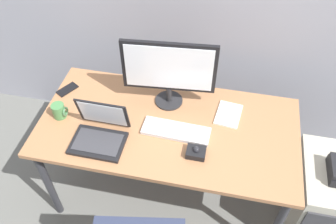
{
  "coord_description": "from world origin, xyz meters",
  "views": [
    {
      "loc": [
        0.29,
        -1.4,
        2.4
      ],
      "look_at": [
        0.0,
        0.0,
        0.87
      ],
      "focal_mm": 37.87,
      "sensor_mm": 36.0,
      "label": 1
    }
  ],
  "objects_px": {
    "laptop": "(100,132)",
    "paper_notepad": "(228,114)",
    "coffee_mug": "(59,111)",
    "monitor_main": "(169,70)",
    "cell_phone": "(67,89)",
    "file_cabinet": "(325,199)",
    "keyboard": "(176,131)",
    "trackball_mouse": "(196,152)"
  },
  "relations": [
    {
      "from": "keyboard",
      "to": "trackball_mouse",
      "type": "xyz_separation_m",
      "value": [
        0.14,
        -0.14,
        0.01
      ]
    },
    {
      "from": "file_cabinet",
      "to": "paper_notepad",
      "type": "distance_m",
      "value": 0.86
    },
    {
      "from": "monitor_main",
      "to": "paper_notepad",
      "type": "bearing_deg",
      "value": -6.12
    },
    {
      "from": "keyboard",
      "to": "trackball_mouse",
      "type": "bearing_deg",
      "value": -44.6
    },
    {
      "from": "keyboard",
      "to": "paper_notepad",
      "type": "xyz_separation_m",
      "value": [
        0.3,
        0.21,
        -0.01
      ]
    },
    {
      "from": "paper_notepad",
      "to": "file_cabinet",
      "type": "bearing_deg",
      "value": -16.27
    },
    {
      "from": "file_cabinet",
      "to": "cell_phone",
      "type": "relative_size",
      "value": 4.33
    },
    {
      "from": "laptop",
      "to": "monitor_main",
      "type": "bearing_deg",
      "value": 49.05
    },
    {
      "from": "coffee_mug",
      "to": "cell_phone",
      "type": "distance_m",
      "value": 0.24
    },
    {
      "from": "monitor_main",
      "to": "paper_notepad",
      "type": "height_order",
      "value": "monitor_main"
    },
    {
      "from": "file_cabinet",
      "to": "monitor_main",
      "type": "relative_size",
      "value": 1.07
    },
    {
      "from": "laptop",
      "to": "trackball_mouse",
      "type": "distance_m",
      "value": 0.57
    },
    {
      "from": "file_cabinet",
      "to": "keyboard",
      "type": "height_order",
      "value": "keyboard"
    },
    {
      "from": "file_cabinet",
      "to": "cell_phone",
      "type": "distance_m",
      "value": 1.86
    },
    {
      "from": "laptop",
      "to": "cell_phone",
      "type": "height_order",
      "value": "laptop"
    },
    {
      "from": "monitor_main",
      "to": "keyboard",
      "type": "relative_size",
      "value": 1.38
    },
    {
      "from": "monitor_main",
      "to": "paper_notepad",
      "type": "distance_m",
      "value": 0.48
    },
    {
      "from": "file_cabinet",
      "to": "trackball_mouse",
      "type": "distance_m",
      "value": 0.99
    },
    {
      "from": "keyboard",
      "to": "coffee_mug",
      "type": "relative_size",
      "value": 4.29
    },
    {
      "from": "laptop",
      "to": "paper_notepad",
      "type": "bearing_deg",
      "value": 25.18
    },
    {
      "from": "paper_notepad",
      "to": "cell_phone",
      "type": "relative_size",
      "value": 1.46
    },
    {
      "from": "coffee_mug",
      "to": "paper_notepad",
      "type": "distance_m",
      "value": 1.06
    },
    {
      "from": "file_cabinet",
      "to": "coffee_mug",
      "type": "bearing_deg",
      "value": -179.34
    },
    {
      "from": "monitor_main",
      "to": "trackball_mouse",
      "type": "bearing_deg",
      "value": -58.41
    },
    {
      "from": "file_cabinet",
      "to": "keyboard",
      "type": "xyz_separation_m",
      "value": [
        -1.0,
        0.0,
        0.45
      ]
    },
    {
      "from": "monitor_main",
      "to": "trackball_mouse",
      "type": "height_order",
      "value": "monitor_main"
    },
    {
      "from": "monitor_main",
      "to": "trackball_mouse",
      "type": "relative_size",
      "value": 5.22
    },
    {
      "from": "laptop",
      "to": "paper_notepad",
      "type": "relative_size",
      "value": 1.5
    },
    {
      "from": "keyboard",
      "to": "paper_notepad",
      "type": "bearing_deg",
      "value": 34.6
    },
    {
      "from": "file_cabinet",
      "to": "laptop",
      "type": "relative_size",
      "value": 1.97
    },
    {
      "from": "keyboard",
      "to": "cell_phone",
      "type": "xyz_separation_m",
      "value": [
        -0.79,
        0.21,
        -0.01
      ]
    },
    {
      "from": "keyboard",
      "to": "cell_phone",
      "type": "bearing_deg",
      "value": 164.95
    },
    {
      "from": "coffee_mug",
      "to": "paper_notepad",
      "type": "relative_size",
      "value": 0.47
    },
    {
      "from": "trackball_mouse",
      "to": "coffee_mug",
      "type": "xyz_separation_m",
      "value": [
        -0.88,
        0.12,
        0.03
      ]
    },
    {
      "from": "monitor_main",
      "to": "coffee_mug",
      "type": "xyz_separation_m",
      "value": [
        -0.64,
        -0.27,
        -0.22
      ]
    },
    {
      "from": "file_cabinet",
      "to": "trackball_mouse",
      "type": "height_order",
      "value": "trackball_mouse"
    },
    {
      "from": "monitor_main",
      "to": "trackball_mouse",
      "type": "xyz_separation_m",
      "value": [
        0.24,
        -0.39,
        -0.24
      ]
    },
    {
      "from": "file_cabinet",
      "to": "coffee_mug",
      "type": "relative_size",
      "value": 6.35
    },
    {
      "from": "keyboard",
      "to": "laptop",
      "type": "xyz_separation_m",
      "value": [
        -0.43,
        -0.14,
        0.04
      ]
    },
    {
      "from": "laptop",
      "to": "paper_notepad",
      "type": "height_order",
      "value": "laptop"
    },
    {
      "from": "trackball_mouse",
      "to": "keyboard",
      "type": "bearing_deg",
      "value": 135.4
    },
    {
      "from": "laptop",
      "to": "file_cabinet",
      "type": "bearing_deg",
      "value": 5.45
    }
  ]
}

